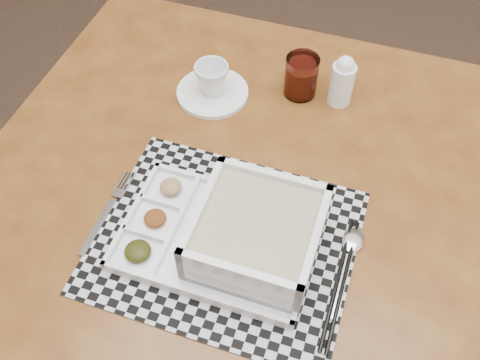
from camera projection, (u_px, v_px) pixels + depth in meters
name	position (u px, v px, depth m)	size (l,w,h in m)	color
floor	(360.00, 352.00, 1.53)	(5.00, 5.00, 0.00)	black
dining_table	(239.00, 214.00, 1.03)	(1.05, 1.05, 0.74)	#4D220E
placemat	(225.00, 241.00, 0.90)	(0.43, 0.35, 0.00)	#B6B5BE
serving_tray	(246.00, 235.00, 0.86)	(0.34, 0.24, 0.09)	white
fork	(109.00, 210.00, 0.93)	(0.03, 0.19, 0.00)	silver
spoon	(352.00, 246.00, 0.89)	(0.04, 0.18, 0.01)	silver
chopsticks	(340.00, 283.00, 0.85)	(0.03, 0.24, 0.01)	black
saucer	(213.00, 93.00, 1.11)	(0.15, 0.15, 0.01)	white
cup	(212.00, 79.00, 1.08)	(0.07, 0.07, 0.07)	white
juice_glass	(301.00, 78.00, 1.09)	(0.07, 0.07, 0.09)	white
creamer_bottle	(342.00, 81.00, 1.06)	(0.05, 0.05, 0.11)	white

